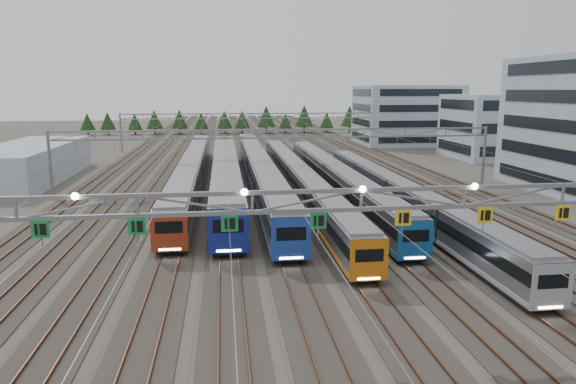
{
  "coord_description": "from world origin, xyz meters",
  "views": [
    {
      "loc": [
        -6.96,
        -25.07,
        12.87
      ],
      "look_at": [
        -1.11,
        21.24,
        3.5
      ],
      "focal_mm": 32.0,
      "sensor_mm": 36.0,
      "label": 1
    }
  ],
  "objects": [
    {
      "name": "ground",
      "position": [
        0.0,
        0.0,
        0.0
      ],
      "size": [
        400.0,
        400.0,
        0.0
      ],
      "primitive_type": "plane",
      "color": "#47423A",
      "rests_on": "ground"
    },
    {
      "name": "track_bed",
      "position": [
        0.0,
        100.0,
        1.49
      ],
      "size": [
        54.0,
        260.0,
        5.42
      ],
      "color": "#2D2823",
      "rests_on": "ground"
    },
    {
      "name": "train_a",
      "position": [
        -11.25,
        45.8,
        2.11
      ],
      "size": [
        2.85,
        64.67,
        3.72
      ],
      "color": "black",
      "rests_on": "ground"
    },
    {
      "name": "train_b",
      "position": [
        -6.75,
        41.76,
        2.3
      ],
      "size": [
        3.14,
        58.72,
        4.09
      ],
      "color": "black",
      "rests_on": "ground"
    },
    {
      "name": "train_c",
      "position": [
        -2.25,
        44.69,
        2.18
      ],
      "size": [
        2.96,
        68.92,
        3.86
      ],
      "color": "black",
      "rests_on": "ground"
    },
    {
      "name": "train_d",
      "position": [
        2.25,
        37.81,
        1.93
      ],
      "size": [
        2.58,
        64.32,
        3.35
      ],
      "color": "black",
      "rests_on": "ground"
    },
    {
      "name": "train_e",
      "position": [
        6.75,
        37.26,
        2.01
      ],
      "size": [
        2.71,
        56.01,
        3.53
      ],
      "color": "black",
      "rests_on": "ground"
    },
    {
      "name": "train_f",
      "position": [
        11.25,
        26.46,
        1.89
      ],
      "size": [
        2.53,
        52.89,
        3.28
      ],
      "color": "black",
      "rests_on": "ground"
    },
    {
      "name": "gantry_near",
      "position": [
        -0.05,
        -0.12,
        7.09
      ],
      "size": [
        56.36,
        0.61,
        8.08
      ],
      "color": "gray",
      "rests_on": "ground"
    },
    {
      "name": "gantry_mid",
      "position": [
        0.0,
        40.0,
        6.39
      ],
      "size": [
        56.36,
        0.36,
        8.0
      ],
      "color": "gray",
      "rests_on": "ground"
    },
    {
      "name": "gantry_far",
      "position": [
        0.0,
        85.0,
        6.39
      ],
      "size": [
        56.36,
        0.36,
        8.0
      ],
      "color": "gray",
      "rests_on": "ground"
    },
    {
      "name": "depot_bldg_mid",
      "position": [
        43.3,
        66.93,
        5.95
      ],
      "size": [
        14.0,
        16.0,
        11.9
      ],
      "primitive_type": "cube",
      "color": "#92A7AE",
      "rests_on": "ground"
    },
    {
      "name": "depot_bldg_north",
      "position": [
        36.37,
        93.62,
        6.85
      ],
      "size": [
        22.0,
        18.0,
        13.7
      ],
      "primitive_type": "cube",
      "color": "#92A7AE",
      "rests_on": "ground"
    },
    {
      "name": "west_shed",
      "position": [
        -35.05,
        52.97,
        2.49
      ],
      "size": [
        10.0,
        30.0,
        4.97
      ],
      "primitive_type": "cube",
      "color": "#92A7AE",
      "rests_on": "ground"
    },
    {
      "name": "treeline",
      "position": [
        5.4,
        127.65,
        4.23
      ],
      "size": [
        106.4,
        5.6,
        7.02
      ],
      "color": "#332114",
      "rests_on": "ground"
    }
  ]
}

